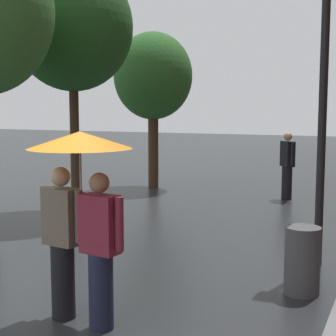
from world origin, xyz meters
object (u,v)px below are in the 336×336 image
at_px(couple_under_umbrella, 80,198).
at_px(street_lamp_post, 323,91).
at_px(litter_bin, 302,261).
at_px(pedestrian_walking_midground, 287,165).
at_px(street_tree_1, 72,28).
at_px(street_tree_2, 153,77).

bearing_deg(couple_under_umbrella, street_lamp_post, 57.78).
relative_size(couple_under_umbrella, street_lamp_post, 0.47).
bearing_deg(couple_under_umbrella, litter_bin, 43.47).
bearing_deg(pedestrian_walking_midground, litter_bin, -76.49).
relative_size(street_tree_1, couple_under_umbrella, 2.62).
height_order(street_tree_2, pedestrian_walking_midground, street_tree_2).
bearing_deg(street_tree_2, street_tree_1, -89.10).
height_order(street_tree_1, street_tree_2, street_tree_1).
bearing_deg(street_tree_2, litter_bin, -51.61).
relative_size(street_tree_2, pedestrian_walking_midground, 2.62).
bearing_deg(street_lamp_post, litter_bin, -89.99).
xyz_separation_m(street_tree_2, street_lamp_post, (5.58, -5.78, -0.64)).
bearing_deg(street_tree_1, pedestrian_walking_midground, 42.16).
xyz_separation_m(street_tree_1, street_lamp_post, (5.52, -1.78, -1.47)).
xyz_separation_m(street_lamp_post, litter_bin, (0.00, -1.27, -2.13)).
height_order(street_lamp_post, pedestrian_walking_midground, street_lamp_post).
relative_size(street_tree_1, pedestrian_walking_midground, 3.17).
xyz_separation_m(street_tree_2, litter_bin, (5.58, -7.04, -2.77)).
distance_m(street_tree_2, street_lamp_post, 8.06).
relative_size(litter_bin, pedestrian_walking_midground, 0.50).
distance_m(street_tree_1, street_tree_2, 4.08).
bearing_deg(street_tree_2, pedestrian_walking_midground, -6.22).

